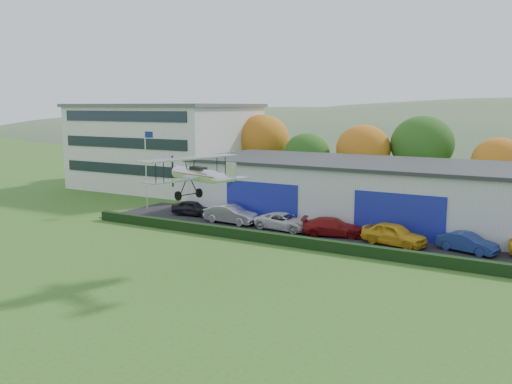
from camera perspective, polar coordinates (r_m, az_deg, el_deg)
The scene contains 15 objects.
ground at distance 26.29m, azimuth -9.90°, elevation -13.81°, with size 300.00×300.00×0.00m, color #2F621F.
apron at distance 42.72m, azimuth 11.72°, elevation -4.86°, with size 48.00×9.00×0.05m, color black.
hedge at distance 38.22m, azimuth 9.48°, elevation -5.86°, with size 46.00×0.60×0.80m, color black.
hangar at distance 48.29m, azimuth 16.66°, elevation -0.26°, with size 40.60×12.60×5.30m.
office_block at distance 69.24m, azimuth -9.44°, elevation 4.84°, with size 20.60×15.60×10.40m.
flagpole at distance 54.16m, azimuth -11.44°, elevation 3.18°, with size 1.05×0.10×8.00m.
tree_belt at distance 61.14m, azimuth 15.73°, elevation 4.45°, with size 75.70×13.22×10.12m.
distant_hills at distance 161.46m, azimuth 22.32°, elevation 0.11°, with size 430.00×196.00×56.00m.
car_0 at distance 50.80m, azimuth -6.64°, elevation -1.68°, with size 1.65×4.11×1.40m, color black.
car_1 at distance 47.18m, azimuth -2.66°, elevation -2.33°, with size 1.69×4.86×1.60m, color silver.
car_2 at distance 44.71m, azimuth 3.02°, elevation -3.12°, with size 2.28×4.94×1.37m, color silver.
car_3 at distance 43.03m, azimuth 8.11°, elevation -3.65°, with size 1.99×4.90×1.42m, color maroon.
car_4 at distance 41.03m, azimuth 14.31°, elevation -4.31°, with size 1.93×4.80×1.64m, color gold.
car_5 at distance 40.67m, azimuth 21.36°, elevation -4.99°, with size 1.43×4.10×1.35m, color navy.
biplane at distance 32.53m, azimuth -6.00°, elevation 1.94°, with size 6.08×6.89×2.57m.
Camera 1 is at (15.65, -18.52, 10.16)m, focal length 38.03 mm.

